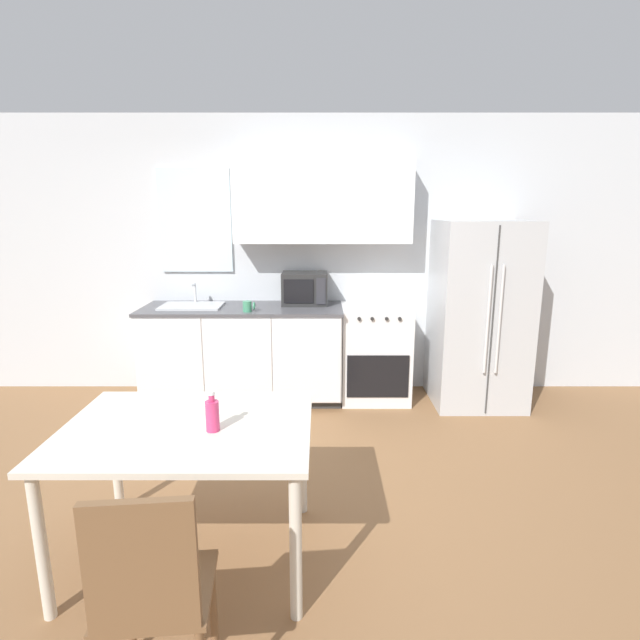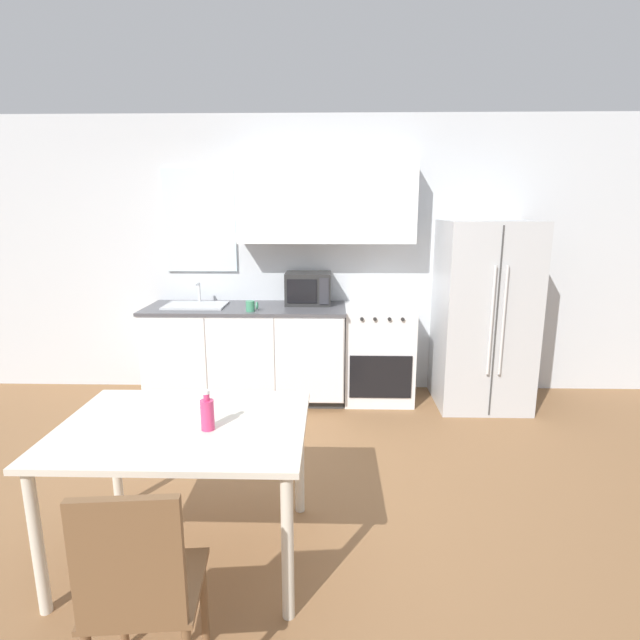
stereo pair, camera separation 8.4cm
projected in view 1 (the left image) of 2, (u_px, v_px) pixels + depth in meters
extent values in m
plane|color=olive|center=(263.00, 490.00, 3.33)|extent=(12.00, 12.00, 0.00)
cube|color=silver|center=(282.00, 257.00, 4.97)|extent=(12.00, 0.06, 2.70)
cube|color=silver|center=(196.00, 221.00, 4.85)|extent=(0.70, 0.04, 0.99)
cube|color=white|center=(323.00, 201.00, 4.67)|extent=(1.66, 0.32, 0.77)
cube|color=#333333|center=(246.00, 393.00, 4.94)|extent=(1.87, 0.60, 0.08)
cube|color=white|center=(244.00, 351.00, 4.81)|extent=(1.87, 0.66, 0.81)
cube|color=white|center=(169.00, 361.00, 4.49)|extent=(0.60, 0.01, 0.79)
cube|color=white|center=(239.00, 361.00, 4.49)|extent=(0.60, 0.01, 0.79)
cube|color=white|center=(308.00, 361.00, 4.49)|extent=(0.60, 0.01, 0.79)
cube|color=#4C4C51|center=(243.00, 308.00, 4.72)|extent=(1.89, 0.68, 0.03)
cube|color=white|center=(375.00, 353.00, 4.85)|extent=(0.65, 0.60, 0.92)
cube|color=black|center=(378.00, 377.00, 4.58)|extent=(0.57, 0.01, 0.40)
cylinder|color=#262626|center=(359.00, 319.00, 4.45)|extent=(0.03, 0.02, 0.03)
cylinder|color=#262626|center=(372.00, 319.00, 4.45)|extent=(0.03, 0.02, 0.03)
cylinder|color=#262626|center=(387.00, 319.00, 4.45)|extent=(0.03, 0.02, 0.03)
cylinder|color=#262626|center=(400.00, 319.00, 4.45)|extent=(0.03, 0.02, 0.03)
cube|color=silver|center=(479.00, 314.00, 4.68)|extent=(0.82, 0.77, 1.73)
cube|color=#3F3F3F|center=(493.00, 323.00, 4.30)|extent=(0.01, 0.01, 1.67)
cylinder|color=silver|center=(488.00, 320.00, 4.27)|extent=(0.02, 0.02, 0.95)
cylinder|color=silver|center=(500.00, 320.00, 4.27)|extent=(0.02, 0.02, 0.95)
cube|color=#B7BABC|center=(192.00, 306.00, 4.72)|extent=(0.57, 0.38, 0.02)
cylinder|color=silver|center=(195.00, 292.00, 4.84)|extent=(0.02, 0.02, 0.19)
cylinder|color=silver|center=(193.00, 285.00, 4.76)|extent=(0.02, 0.14, 0.02)
cube|color=#282828|center=(305.00, 288.00, 4.82)|extent=(0.43, 0.32, 0.31)
cube|color=black|center=(299.00, 291.00, 4.66)|extent=(0.28, 0.01, 0.22)
cube|color=#2D2D33|center=(321.00, 291.00, 4.66)|extent=(0.09, 0.01, 0.25)
cylinder|color=#3F8C66|center=(247.00, 306.00, 4.49)|extent=(0.08, 0.08, 0.10)
torus|color=#3F8C66|center=(254.00, 306.00, 4.49)|extent=(0.02, 0.07, 0.07)
cube|color=beige|center=(188.00, 428.00, 2.53)|extent=(1.25, 0.94, 0.03)
cylinder|color=beige|center=(41.00, 547.00, 2.21)|extent=(0.06, 0.06, 0.73)
cylinder|color=beige|center=(296.00, 547.00, 2.21)|extent=(0.06, 0.06, 0.73)
cylinder|color=beige|center=(116.00, 457.00, 3.02)|extent=(0.06, 0.06, 0.73)
cylinder|color=beige|center=(302.00, 457.00, 3.02)|extent=(0.06, 0.06, 0.73)
cube|color=brown|center=(159.00, 590.00, 1.87)|extent=(0.44, 0.44, 0.02)
cube|color=brown|center=(141.00, 567.00, 1.63)|extent=(0.37, 0.07, 0.48)
cylinder|color=brown|center=(130.00, 609.00, 2.06)|extent=(0.03, 0.03, 0.43)
cylinder|color=brown|center=(213.00, 603.00, 2.10)|extent=(0.03, 0.03, 0.43)
cylinder|color=#DB386B|center=(213.00, 416.00, 2.45)|extent=(0.07, 0.07, 0.15)
cylinder|color=#DB386B|center=(212.00, 398.00, 2.43)|extent=(0.03, 0.03, 0.04)
cylinder|color=white|center=(212.00, 393.00, 2.42)|extent=(0.03, 0.03, 0.02)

